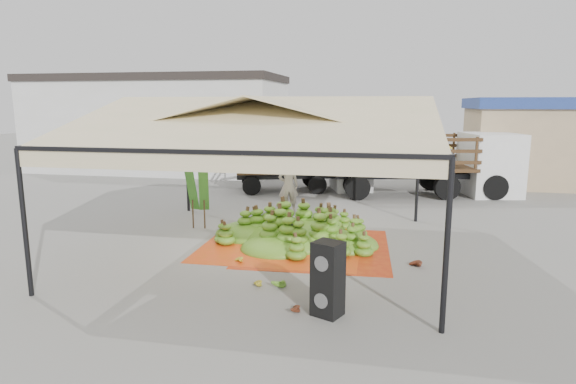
% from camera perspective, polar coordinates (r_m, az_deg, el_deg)
% --- Properties ---
extents(ground, '(90.00, 90.00, 0.00)m').
position_cam_1_polar(ground, '(12.94, -2.22, -6.83)').
color(ground, slate).
rests_on(ground, ground).
extents(canopy_tent, '(8.10, 8.10, 4.00)m').
position_cam_1_polar(canopy_tent, '(12.37, -2.32, 7.93)').
color(canopy_tent, black).
rests_on(canopy_tent, ground).
extents(building_white, '(14.30, 6.30, 5.40)m').
position_cam_1_polar(building_white, '(29.07, -15.07, 7.88)').
color(building_white, silver).
rests_on(building_white, ground).
extents(building_tan, '(6.30, 5.30, 4.10)m').
position_cam_1_polar(building_tan, '(26.03, 27.36, 5.41)').
color(building_tan, tan).
rests_on(building_tan, ground).
extents(tarp_left, '(4.31, 4.11, 0.01)m').
position_cam_1_polar(tarp_left, '(13.38, -0.65, -6.20)').
color(tarp_left, red).
rests_on(tarp_left, ground).
extents(tarp_right, '(4.05, 4.23, 0.01)m').
position_cam_1_polar(tarp_right, '(13.10, 3.34, -6.59)').
color(tarp_right, '#C34712').
rests_on(tarp_right, ground).
extents(banana_heap, '(6.17, 5.67, 1.07)m').
position_cam_1_polar(banana_heap, '(13.58, 1.06, -3.64)').
color(banana_heap, '#497518').
rests_on(banana_heap, ground).
extents(hand_yellow_a, '(0.52, 0.48, 0.19)m').
position_cam_1_polar(hand_yellow_a, '(10.43, -4.03, -10.64)').
color(hand_yellow_a, gold).
rests_on(hand_yellow_a, ground).
extents(hand_yellow_b, '(0.54, 0.53, 0.19)m').
position_cam_1_polar(hand_yellow_b, '(11.93, -6.14, -7.91)').
color(hand_yellow_b, gold).
rests_on(hand_yellow_b, ground).
extents(hand_red_a, '(0.44, 0.36, 0.19)m').
position_cam_1_polar(hand_red_a, '(9.25, 0.38, -13.45)').
color(hand_red_a, '#502312').
rests_on(hand_red_a, ground).
extents(hand_red_b, '(0.64, 0.62, 0.23)m').
position_cam_1_polar(hand_red_b, '(11.92, 14.67, -8.13)').
color(hand_red_b, '#5F2815').
rests_on(hand_red_b, ground).
extents(hand_green, '(0.65, 0.62, 0.23)m').
position_cam_1_polar(hand_green, '(10.45, -1.32, -10.45)').
color(hand_green, '#437318').
rests_on(hand_green, ground).
extents(hanging_bunches, '(4.74, 0.24, 0.20)m').
position_cam_1_polar(hanging_bunches, '(13.65, -2.27, 5.31)').
color(hanging_bunches, '#54821B').
rests_on(hanging_bunches, ground).
extents(speaker_stack, '(0.64, 0.61, 1.40)m').
position_cam_1_polar(speaker_stack, '(8.92, 4.74, -10.22)').
color(speaker_stack, black).
rests_on(speaker_stack, ground).
extents(banana_leaves, '(0.96, 1.36, 3.70)m').
position_cam_1_polar(banana_leaves, '(15.61, -9.75, -3.94)').
color(banana_leaves, '#1E6C1C').
rests_on(banana_leaves, ground).
extents(vendor, '(0.82, 0.67, 1.96)m').
position_cam_1_polar(vendor, '(16.96, 0.06, 0.74)').
color(vendor, gray).
rests_on(vendor, ground).
extents(truck_left, '(6.24, 3.73, 2.03)m').
position_cam_1_polar(truck_left, '(21.44, 2.46, 3.51)').
color(truck_left, '#483418').
rests_on(truck_left, ground).
extents(truck_right, '(7.97, 4.10, 2.61)m').
position_cam_1_polar(truck_right, '(21.25, 16.73, 3.98)').
color(truck_right, '#4B2C19').
rests_on(truck_right, ground).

